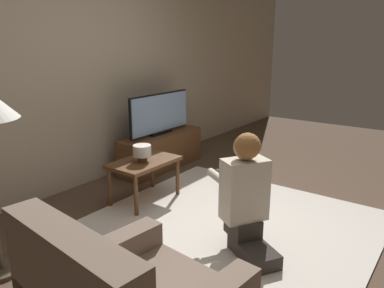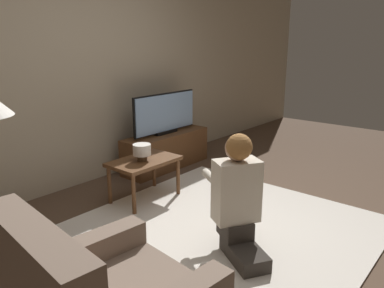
% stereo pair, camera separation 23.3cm
% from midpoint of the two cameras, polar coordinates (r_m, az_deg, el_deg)
% --- Properties ---
extents(ground_plane, '(10.00, 10.00, 0.00)m').
position_cam_midpoint_polar(ground_plane, '(3.35, 6.13, -13.21)').
color(ground_plane, brown).
extents(wall_back, '(10.00, 0.06, 2.60)m').
position_cam_midpoint_polar(wall_back, '(4.32, -15.46, 10.89)').
color(wall_back, tan).
rests_on(wall_back, ground_plane).
extents(rug, '(2.50, 2.36, 0.02)m').
position_cam_midpoint_polar(rug, '(3.35, 6.13, -13.09)').
color(rug, silver).
rests_on(rug, ground_plane).
extents(tv_stand, '(1.26, 0.37, 0.46)m').
position_cam_midpoint_polar(tv_stand, '(4.86, -2.60, -1.00)').
color(tv_stand, brown).
rests_on(tv_stand, ground_plane).
extents(tv, '(1.05, 0.08, 0.52)m').
position_cam_midpoint_polar(tv, '(4.75, -2.70, 4.70)').
color(tv, black).
rests_on(tv, tv_stand).
extents(coffee_table, '(0.70, 0.44, 0.44)m').
position_cam_midpoint_polar(coffee_table, '(3.83, -5.56, -3.23)').
color(coffee_table, brown).
rests_on(coffee_table, ground_plane).
extents(person_kneeling, '(0.63, 0.80, 0.94)m').
position_cam_midpoint_polar(person_kneeling, '(2.88, 9.24, -7.67)').
color(person_kneeling, '#332D28').
rests_on(person_kneeling, rug).
extents(table_lamp, '(0.18, 0.18, 0.17)m').
position_cam_midpoint_polar(table_lamp, '(3.74, -5.87, -1.06)').
color(table_lamp, '#4C3823').
rests_on(table_lamp, coffee_table).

